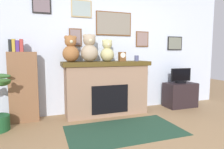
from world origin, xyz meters
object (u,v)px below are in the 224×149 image
Objects in this scene: television at (181,76)px; teddy_bear_tan at (89,49)px; teddy_bear_grey at (71,50)px; candle_jar at (137,58)px; bookshelf at (23,85)px; tv_stand at (180,95)px; fireplace at (106,88)px; teddy_bear_cream at (107,51)px; mantel_clock at (122,57)px.

television is 0.98× the size of teddy_bear_tan.
candle_jar is at bearing 0.03° from teddy_bear_grey.
television is (3.21, -0.10, 0.04)m from bookshelf.
television reaches higher than tv_stand.
teddy_bear_tan is at bearing 178.83° from tv_stand.
fireplace reaches higher than tv_stand.
teddy_bear_cream is at bearing 178.59° from tv_stand.
teddy_bear_grey is at bearing -179.99° from teddy_bear_cream.
teddy_bear_grey is at bearing 179.99° from teddy_bear_tan.
teddy_bear_grey is at bearing -4.09° from bookshelf.
teddy_bear_tan is at bearing -176.83° from fireplace.
teddy_bear_tan is (-2.05, 0.04, 1.00)m from tv_stand.
tv_stand is 3.72× the size of mantel_clock.
bookshelf is at bearing 178.13° from mantel_clock.
candle_jar is 0.23× the size of teddy_bear_grey.
teddy_bear_grey is at bearing 179.95° from mantel_clock.
fireplace is at bearing 132.55° from teddy_bear_cream.
teddy_bear_cream is (0.02, -0.02, 0.70)m from fireplace.
mantel_clock is at bearing 178.32° from tv_stand.
candle_jar is 0.64m from teddy_bear_cream.
teddy_bear_cream reaches higher than tv_stand.
teddy_bear_grey reaches higher than television.
tv_stand is 1.42× the size of teddy_bear_grey.
teddy_bear_cream is (-0.63, -0.00, 0.13)m from candle_jar.
mantel_clock is 0.36× the size of teddy_bear_tan.
fireplace is 1.49m from bookshelf.
television is at bearing -1.03° from teddy_bear_grey.
candle_jar is (-1.07, 0.04, 0.83)m from tv_stand.
candle_jar is 0.22× the size of teddy_bear_tan.
candle_jar is (2.13, -0.06, 0.44)m from bookshelf.
bookshelf is 1.61m from teddy_bear_cream.
teddy_bear_grey reaches higher than candle_jar.
tv_stand is at bearing 90.00° from television.
tv_stand is at bearing -1.00° from teddy_bear_grey.
television is at bearing -2.33° from candle_jar.
teddy_bear_cream is at bearing -179.95° from candle_jar.
fireplace is 3.35× the size of television.
mantel_clock is 1.01m from teddy_bear_grey.
bookshelf is at bearing 175.91° from teddy_bear_grey.
bookshelf is 1.31m from teddy_bear_tan.
teddy_bear_tan reaches higher than bookshelf.
teddy_bear_grey is (-0.67, -0.02, 0.73)m from fireplace.
teddy_bear_tan is (-0.66, 0.00, 0.14)m from mantel_clock.
bookshelf reaches higher than fireplace.
teddy_bear_tan is (-2.05, 0.04, 0.58)m from television.
teddy_bear_cream is at bearing 179.84° from mantel_clock.
bookshelf is 7.83× the size of mantel_clock.
bookshelf is 3.23m from tv_stand.
mantel_clock is 0.67m from teddy_bear_tan.
candle_jar is 0.26× the size of teddy_bear_cream.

